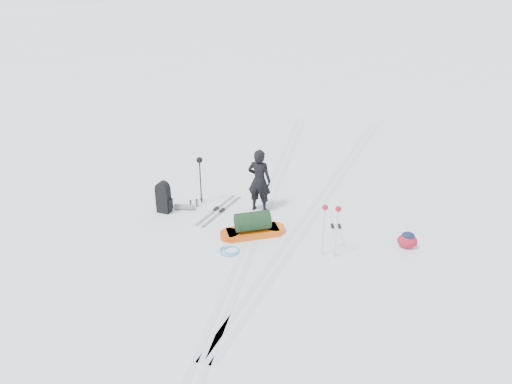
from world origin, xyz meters
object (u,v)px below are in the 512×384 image
(ski_poles_black, at_px, (200,166))
(pulk_sled, at_px, (253,227))
(skier, at_px, (259,181))
(expedition_rucksack, at_px, (166,198))

(ski_poles_black, bearing_deg, pulk_sled, -32.48)
(skier, height_order, expedition_rucksack, skier)
(expedition_rucksack, distance_m, ski_poles_black, 1.26)
(expedition_rucksack, relative_size, ski_poles_black, 0.68)
(skier, distance_m, pulk_sled, 1.47)
(expedition_rucksack, bearing_deg, skier, 21.89)
(skier, relative_size, ski_poles_black, 1.28)
(pulk_sled, relative_size, ski_poles_black, 1.21)
(skier, xyz_separation_m, expedition_rucksack, (-2.39, -0.77, -0.47))
(expedition_rucksack, height_order, ski_poles_black, ski_poles_black)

